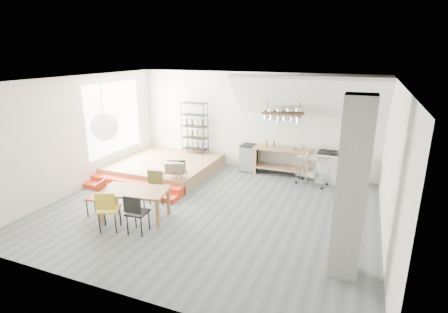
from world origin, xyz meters
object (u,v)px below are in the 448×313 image
at_px(stove, 327,166).
at_px(mini_fridge, 249,158).
at_px(dining_table, 135,193).
at_px(rolling_cart, 313,167).

distance_m(stove, mini_fridge, 2.51).
xyz_separation_m(dining_table, rolling_cart, (3.55, 3.82, -0.09)).
relative_size(stove, dining_table, 0.70).
bearing_deg(stove, dining_table, -132.54).
distance_m(dining_table, mini_fridge, 4.55).
bearing_deg(dining_table, rolling_cart, 35.37).
relative_size(rolling_cart, mini_fridge, 1.09).
bearing_deg(mini_fridge, stove, -1.00).
xyz_separation_m(stove, dining_table, (-3.92, -4.28, 0.17)).
xyz_separation_m(rolling_cart, mini_fridge, (-2.13, 0.50, -0.11)).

